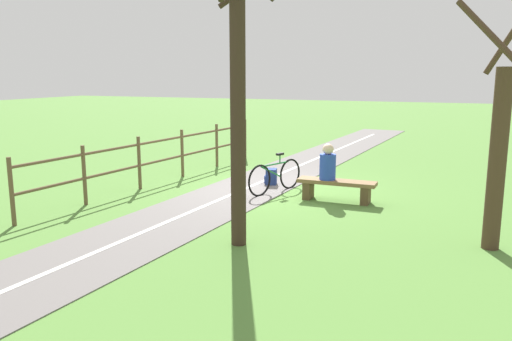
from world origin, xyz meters
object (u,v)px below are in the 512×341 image
bench (336,187)px  tree_by_path (500,142)px  backpack (271,177)px  bicycle (275,176)px  tree_far_left (238,114)px  person_seated (328,164)px

bench → tree_by_path: (-2.93, 2.06, 1.35)m
backpack → bicycle: bearing=117.0°
tree_far_left → bench: bearing=-103.2°
bicycle → backpack: size_ratio=4.20×
tree_by_path → person_seated: bearing=-33.3°
backpack → tree_far_left: bearing=103.8°
bench → person_seated: size_ratio=2.16×
bench → tree_by_path: size_ratio=0.41×
bench → bicycle: (1.48, -0.26, 0.07)m
backpack → tree_by_path: 5.86m
bench → person_seated: bearing=-0.0°
person_seated → bicycle: (1.28, -0.26, -0.41)m
bicycle → backpack: bearing=-132.0°
bicycle → tree_by_path: 5.15m
bicycle → tree_by_path: bearing=83.2°
tree_far_left → tree_by_path: 3.95m
backpack → tree_by_path: tree_by_path is taller
person_seated → tree_far_left: size_ratio=0.17×
bench → bicycle: 1.50m
bicycle → tree_far_left: bearing=31.9°
person_seated → backpack: (1.65, -1.00, -0.60)m
bench → tree_far_left: size_ratio=0.37×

